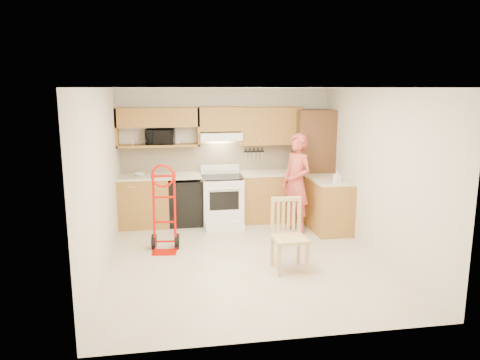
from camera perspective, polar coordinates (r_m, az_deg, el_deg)
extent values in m
cube|color=beige|center=(6.87, 0.68, -9.94)|extent=(4.00, 4.50, 0.02)
cube|color=white|center=(6.40, 0.74, 11.58)|extent=(4.00, 4.50, 0.02)
cube|color=beige|center=(8.72, -1.87, 3.23)|extent=(4.00, 0.02, 2.50)
cube|color=beige|center=(4.37, 5.87, -5.15)|extent=(4.00, 0.02, 2.50)
cube|color=beige|center=(6.49, -17.06, -0.13)|extent=(0.02, 4.50, 2.50)
cube|color=beige|center=(7.14, 16.80, 0.91)|extent=(0.02, 4.50, 2.50)
cube|color=beige|center=(8.71, -1.84, 2.88)|extent=(3.92, 0.03, 0.55)
cube|color=#9F773E|center=(8.51, -11.97, -2.72)|extent=(0.90, 0.60, 0.90)
cube|color=black|center=(8.51, -6.91, -2.72)|extent=(0.60, 0.60, 0.85)
cube|color=#9F773E|center=(8.72, 3.85, -2.15)|extent=(1.14, 0.60, 0.90)
cube|color=beige|center=(8.40, -10.06, 0.46)|extent=(1.50, 0.63, 0.04)
cube|color=beige|center=(8.62, 3.89, 0.89)|extent=(1.14, 0.63, 0.04)
cube|color=#9F773E|center=(8.22, 11.05, -3.18)|extent=(0.60, 1.00, 0.90)
cube|color=beige|center=(8.12, 11.17, 0.03)|extent=(0.63, 1.00, 0.04)
cube|color=#4F381B|center=(8.82, 9.10, 1.86)|extent=(0.70, 0.60, 2.10)
cube|color=#9F773E|center=(8.40, -10.30, 7.74)|extent=(1.50, 0.33, 0.34)
cube|color=#9F773E|center=(8.45, -10.18, 4.29)|extent=(1.50, 0.33, 0.04)
cube|color=#9F773E|center=(8.46, -2.56, 7.67)|extent=(0.76, 0.33, 0.44)
cube|color=#9F773E|center=(8.64, 3.77, 6.80)|extent=(1.14, 0.33, 0.70)
cube|color=white|center=(8.43, -2.48, 5.54)|extent=(0.76, 0.46, 0.14)
imported|color=black|center=(8.43, -9.96, 5.38)|extent=(0.55, 0.41, 0.28)
imported|color=#BF4439|center=(7.96, 7.12, -0.41)|extent=(0.64, 0.75, 1.74)
imported|color=white|center=(7.78, 12.10, 0.43)|extent=(0.11, 0.11, 0.21)
imported|color=white|center=(8.41, -12.40, 0.68)|extent=(0.23, 0.23, 0.05)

